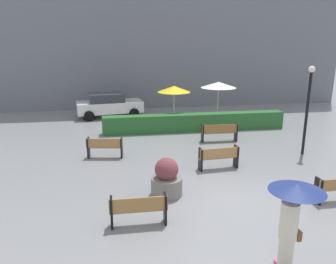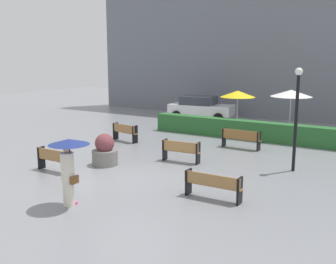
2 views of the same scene
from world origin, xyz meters
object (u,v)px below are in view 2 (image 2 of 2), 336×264
bench_near_left (54,158)px  patio_umbrella_yellow (238,94)px  planter_pot (105,152)px  parked_car (201,107)px  pedestrian_with_umbrella (69,160)px  bench_near_right (213,184)px  patio_umbrella_white (291,93)px  bench_far_left (125,131)px  lamp_post (297,109)px  bench_mid_center (181,150)px  bench_back_row (241,138)px

bench_near_left → patio_umbrella_yellow: 11.24m
planter_pot → patio_umbrella_yellow: 9.37m
parked_car → patio_umbrella_yellow: bearing=-38.6°
patio_umbrella_yellow → parked_car: (-3.79, 3.02, -1.34)m
pedestrian_with_umbrella → bench_near_right: bearing=38.7°
patio_umbrella_yellow → patio_umbrella_white: bearing=8.1°
bench_far_left → lamp_post: lamp_post is taller
bench_mid_center → bench_near_left: bearing=-133.1°
bench_far_left → patio_umbrella_yellow: (3.90, 5.12, 1.64)m
planter_pot → bench_mid_center: bearing=39.0°
bench_far_left → planter_pot: 4.40m
bench_back_row → lamp_post: lamp_post is taller
bench_near_right → bench_far_left: size_ratio=1.15×
bench_near_left → patio_umbrella_white: 12.63m
bench_near_right → bench_near_left: bench_near_left is taller
bench_back_row → pedestrian_with_umbrella: pedestrian_with_umbrella is taller
bench_back_row → bench_near_left: bench_back_row is taller
patio_umbrella_yellow → parked_car: 5.03m
patio_umbrella_yellow → bench_near_left: bearing=-105.1°
pedestrian_with_umbrella → patio_umbrella_yellow: patio_umbrella_yellow is taller
planter_pot → parked_car: 12.21m
bench_far_left → patio_umbrella_white: (6.69, 5.52, 1.78)m
bench_mid_center → pedestrian_with_umbrella: pedestrian_with_umbrella is taller
pedestrian_with_umbrella → parked_car: pedestrian_with_umbrella is taller
lamp_post → patio_umbrella_yellow: 7.62m
bench_near_right → bench_near_left: (-6.31, -0.38, 0.02)m
patio_umbrella_white → parked_car: bearing=158.3°
pedestrian_with_umbrella → patio_umbrella_white: 13.66m
bench_far_left → pedestrian_with_umbrella: pedestrian_with_umbrella is taller
bench_back_row → bench_near_right: size_ratio=1.02×
bench_near_left → bench_mid_center: bearing=46.9°
bench_mid_center → parked_car: size_ratio=0.37×
bench_far_left → lamp_post: (8.58, -0.89, 1.83)m
bench_mid_center → lamp_post: 4.73m
bench_far_left → patio_umbrella_white: 8.85m
bench_far_left → patio_umbrella_yellow: patio_umbrella_yellow is taller
bench_back_row → parked_car: 8.57m
bench_back_row → planter_pot: 6.47m
patio_umbrella_white → bench_back_row: bearing=-106.0°
bench_near_left → bench_back_row: bearing=57.6°
planter_pot → lamp_post: size_ratio=0.33×
patio_umbrella_yellow → bench_near_right: bearing=-71.8°
bench_near_right → planter_pot: bearing=166.0°
pedestrian_with_umbrella → bench_far_left: bearing=117.3°
planter_pot → bench_near_right: bearing=-14.0°
planter_pot → bench_back_row: bearing=57.1°
pedestrian_with_umbrella → patio_umbrella_white: patio_umbrella_white is taller
bench_near_left → lamp_post: (7.58, 4.73, 1.85)m
bench_back_row → pedestrian_with_umbrella: (-1.49, -9.37, 0.85)m
bench_far_left → lamp_post: bearing=-5.9°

